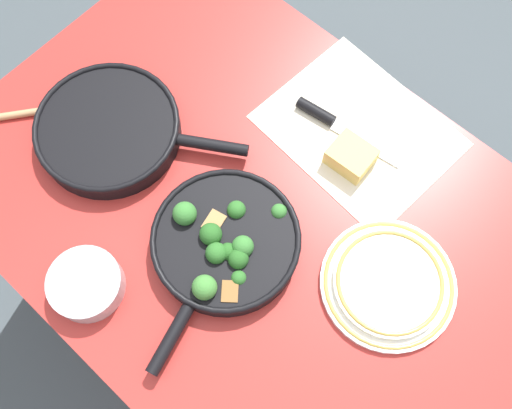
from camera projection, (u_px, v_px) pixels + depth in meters
The scene contains 10 objects.
ground_plane at pixel (256, 292), 1.78m from camera, with size 14.00×14.00×0.00m, color #424C51.
dining_table_red at pixel (256, 223), 1.18m from camera, with size 1.20×0.83×0.73m.
skillet_broccoli at pixel (224, 243), 1.05m from camera, with size 0.28×0.40×0.07m.
skillet_eggs at pixel (110, 130), 1.14m from camera, with size 0.39×0.31×0.05m.
wooden_spoon at pixel (40, 111), 1.18m from camera, with size 0.25×0.31×0.02m.
parchment_sheet at pixel (359, 130), 1.17m from camera, with size 0.39×0.32×0.00m.
grater_knife at pixel (334, 123), 1.16m from camera, with size 0.25×0.06×0.02m.
cheese_block at pixel (351, 157), 1.12m from camera, with size 0.09×0.08×0.04m.
dinner_plate_stack at pixel (389, 283), 1.04m from camera, with size 0.25×0.25×0.03m.
prep_bowl_steel at pixel (86, 284), 1.03m from camera, with size 0.13×0.13×0.05m.
Camera 1 is at (0.27, -0.29, 1.76)m, focal length 40.00 mm.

